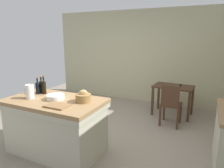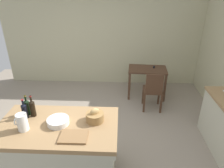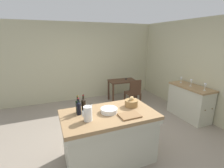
{
  "view_description": "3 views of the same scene",
  "coord_description": "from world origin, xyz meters",
  "px_view_note": "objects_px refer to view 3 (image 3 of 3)",
  "views": [
    {
      "loc": [
        1.81,
        -3.03,
        1.87
      ],
      "look_at": [
        0.21,
        0.33,
        0.99
      ],
      "focal_mm": 32.48,
      "sensor_mm": 36.0,
      "label": 1
    },
    {
      "loc": [
        0.48,
        -2.77,
        2.52
      ],
      "look_at": [
        0.34,
        0.29,
        1.03
      ],
      "focal_mm": 32.65,
      "sensor_mm": 36.0,
      "label": 2
    },
    {
      "loc": [
        -1.23,
        -3.01,
        2.11
      ],
      "look_at": [
        0.24,
        0.57,
        1.01
      ],
      "focal_mm": 26.37,
      "sensor_mm": 36.0,
      "label": 3
    }
  ],
  "objects_px": {
    "wine_bottle_green": "(79,108)",
    "writing_desk": "(122,84)",
    "cutting_board": "(130,115)",
    "wine_bottle_dark": "(84,105)",
    "wooden_chair": "(133,92)",
    "bread_basket": "(131,103)",
    "wine_glass_left": "(191,81)",
    "wine_bottle_amber": "(78,106)",
    "side_cabinet": "(189,102)",
    "wine_glass_far_left": "(205,86)",
    "island_table": "(109,135)",
    "wine_glass_middle": "(181,79)",
    "pitcher": "(88,113)",
    "wash_bowl": "(109,110)"
  },
  "relations": [
    {
      "from": "wine_bottle_green",
      "to": "wine_glass_middle",
      "type": "relative_size",
      "value": 1.81
    },
    {
      "from": "writing_desk",
      "to": "island_table",
      "type": "bearing_deg",
      "value": -120.49
    },
    {
      "from": "side_cabinet",
      "to": "writing_desk",
      "type": "bearing_deg",
      "value": 122.64
    },
    {
      "from": "wooden_chair",
      "to": "wash_bowl",
      "type": "height_order",
      "value": "wash_bowl"
    },
    {
      "from": "cutting_board",
      "to": "wine_bottle_dark",
      "type": "xyz_separation_m",
      "value": [
        -0.64,
        0.42,
        0.11
      ]
    },
    {
      "from": "wine_bottle_green",
      "to": "wine_glass_left",
      "type": "relative_size",
      "value": 1.55
    },
    {
      "from": "bread_basket",
      "to": "wine_bottle_green",
      "type": "bearing_deg",
      "value": 178.26
    },
    {
      "from": "writing_desk",
      "to": "wine_bottle_amber",
      "type": "relative_size",
      "value": 3.15
    },
    {
      "from": "wooden_chair",
      "to": "side_cabinet",
      "type": "bearing_deg",
      "value": -46.5
    },
    {
      "from": "island_table",
      "to": "writing_desk",
      "type": "xyz_separation_m",
      "value": [
        1.45,
        2.46,
        0.13
      ]
    },
    {
      "from": "bread_basket",
      "to": "wine_glass_left",
      "type": "relative_size",
      "value": 1.29
    },
    {
      "from": "wash_bowl",
      "to": "cutting_board",
      "type": "height_order",
      "value": "wash_bowl"
    },
    {
      "from": "wash_bowl",
      "to": "wine_bottle_dark",
      "type": "xyz_separation_m",
      "value": [
        -0.39,
        0.17,
        0.09
      ]
    },
    {
      "from": "wash_bowl",
      "to": "wine_glass_left",
      "type": "distance_m",
      "value": 2.65
    },
    {
      "from": "side_cabinet",
      "to": "bread_basket",
      "type": "distance_m",
      "value": 2.25
    },
    {
      "from": "wooden_chair",
      "to": "bread_basket",
      "type": "distance_m",
      "value": 2.06
    },
    {
      "from": "cutting_board",
      "to": "side_cabinet",
      "type": "bearing_deg",
      "value": 21.55
    },
    {
      "from": "pitcher",
      "to": "wine_bottle_dark",
      "type": "distance_m",
      "value": 0.3
    },
    {
      "from": "wine_bottle_amber",
      "to": "wine_glass_middle",
      "type": "bearing_deg",
      "value": 15.55
    },
    {
      "from": "bread_basket",
      "to": "wine_bottle_dark",
      "type": "bearing_deg",
      "value": 174.74
    },
    {
      "from": "wine_bottle_dark",
      "to": "wine_glass_middle",
      "type": "distance_m",
      "value": 3.11
    },
    {
      "from": "wine_bottle_dark",
      "to": "bread_basket",
      "type": "bearing_deg",
      "value": -5.26
    },
    {
      "from": "wine_glass_far_left",
      "to": "wine_glass_left",
      "type": "distance_m",
      "value": 0.4
    },
    {
      "from": "wash_bowl",
      "to": "wine_glass_far_left",
      "type": "xyz_separation_m",
      "value": [
        2.58,
        0.28,
        0.07
      ]
    },
    {
      "from": "bread_basket",
      "to": "wine_glass_far_left",
      "type": "bearing_deg",
      "value": 5.36
    },
    {
      "from": "writing_desk",
      "to": "wine_bottle_dark",
      "type": "relative_size",
      "value": 3.0
    },
    {
      "from": "side_cabinet",
      "to": "wine_bottle_dark",
      "type": "bearing_deg",
      "value": -170.44
    },
    {
      "from": "wine_bottle_amber",
      "to": "wine_bottle_green",
      "type": "distance_m",
      "value": 0.08
    },
    {
      "from": "writing_desk",
      "to": "bread_basket",
      "type": "distance_m",
      "value": 2.57
    },
    {
      "from": "wine_glass_far_left",
      "to": "bread_basket",
      "type": "bearing_deg",
      "value": -174.64
    },
    {
      "from": "cutting_board",
      "to": "wine_glass_middle",
      "type": "xyz_separation_m",
      "value": [
        2.33,
        1.3,
        0.08
      ]
    },
    {
      "from": "wine_bottle_green",
      "to": "writing_desk",
      "type": "bearing_deg",
      "value": 50.5
    },
    {
      "from": "wash_bowl",
      "to": "side_cabinet",
      "type": "bearing_deg",
      "value": 14.47
    },
    {
      "from": "island_table",
      "to": "wash_bowl",
      "type": "distance_m",
      "value": 0.45
    },
    {
      "from": "cutting_board",
      "to": "wine_bottle_green",
      "type": "height_order",
      "value": "wine_bottle_green"
    },
    {
      "from": "wine_bottle_amber",
      "to": "wine_glass_left",
      "type": "distance_m",
      "value": 3.08
    },
    {
      "from": "wine_glass_far_left",
      "to": "wine_glass_middle",
      "type": "height_order",
      "value": "wine_glass_far_left"
    },
    {
      "from": "pitcher",
      "to": "wine_glass_middle",
      "type": "relative_size",
      "value": 1.72
    },
    {
      "from": "wine_bottle_dark",
      "to": "wine_bottle_green",
      "type": "xyz_separation_m",
      "value": [
        -0.09,
        -0.05,
        -0.01
      ]
    },
    {
      "from": "wine_bottle_dark",
      "to": "cutting_board",
      "type": "bearing_deg",
      "value": -33.01
    },
    {
      "from": "wine_glass_middle",
      "to": "island_table",
      "type": "bearing_deg",
      "value": -157.66
    },
    {
      "from": "island_table",
      "to": "wooden_chair",
      "type": "xyz_separation_m",
      "value": [
        1.51,
        1.82,
        0.01
      ]
    },
    {
      "from": "side_cabinet",
      "to": "wine_bottle_dark",
      "type": "height_order",
      "value": "wine_bottle_dark"
    },
    {
      "from": "wash_bowl",
      "to": "wine_glass_middle",
      "type": "distance_m",
      "value": 2.79
    },
    {
      "from": "cutting_board",
      "to": "wine_glass_left",
      "type": "height_order",
      "value": "wine_glass_left"
    },
    {
      "from": "wooden_chair",
      "to": "pitcher",
      "type": "bearing_deg",
      "value": -134.37
    },
    {
      "from": "wine_bottle_dark",
      "to": "wine_bottle_green",
      "type": "bearing_deg",
      "value": -151.35
    },
    {
      "from": "writing_desk",
      "to": "bread_basket",
      "type": "xyz_separation_m",
      "value": [
        -0.97,
        -2.36,
        0.36
      ]
    },
    {
      "from": "island_table",
      "to": "wine_glass_left",
      "type": "distance_m",
      "value": 2.72
    },
    {
      "from": "wine_glass_left",
      "to": "wine_glass_middle",
      "type": "bearing_deg",
      "value": 85.72
    }
  ]
}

